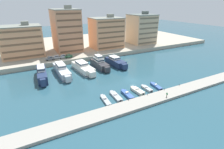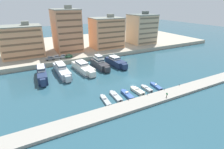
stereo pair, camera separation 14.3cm
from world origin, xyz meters
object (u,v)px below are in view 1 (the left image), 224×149
(car_silver_mid_left, at_px, (63,56))
(car_green_center_left, at_px, (68,56))
(yacht_silver_left, at_px, (62,70))
(pedestrian_near_edge, at_px, (167,94))
(yacht_charcoal_center_left, at_px, (100,63))
(yacht_navy_center, at_px, (116,62))
(motorboat_grey_left, at_px, (116,96))
(motorboat_grey_center, at_px, (147,88))
(yacht_ivory_mid_left, at_px, (83,68))
(yacht_navy_far_left, at_px, (42,74))
(motorboat_cream_center_left, at_px, (137,91))
(motorboat_blue_mid_left, at_px, (127,94))
(car_grey_far_left, at_px, (50,58))
(motorboat_blue_center_right, at_px, (156,86))
(car_silver_left, at_px, (56,57))
(motorboat_grey_far_left, at_px, (105,100))

(car_silver_mid_left, bearing_deg, car_green_center_left, -13.23)
(yacht_silver_left, bearing_deg, pedestrian_near_edge, -56.27)
(yacht_charcoal_center_left, bearing_deg, yacht_navy_center, -7.14)
(car_silver_mid_left, bearing_deg, motorboat_grey_left, -81.67)
(yacht_charcoal_center_left, bearing_deg, motorboat_grey_center, -78.99)
(yacht_ivory_mid_left, height_order, yacht_charcoal_center_left, yacht_charcoal_center_left)
(yacht_navy_center, bearing_deg, yacht_navy_far_left, 179.21)
(motorboat_cream_center_left, xyz_separation_m, car_green_center_left, (-12.45, 45.56, 2.78))
(yacht_ivory_mid_left, height_order, car_silver_mid_left, yacht_ivory_mid_left)
(motorboat_blue_mid_left, relative_size, car_grey_far_left, 1.81)
(yacht_ivory_mid_left, height_order, motorboat_blue_center_right, yacht_ivory_mid_left)
(yacht_navy_far_left, relative_size, car_green_center_left, 4.53)
(yacht_silver_left, bearing_deg, car_silver_left, 85.91)
(yacht_navy_far_left, xyz_separation_m, car_green_center_left, (15.85, 16.70, 1.23))
(motorboat_grey_far_left, bearing_deg, yacht_ivory_mid_left, 84.76)
(yacht_navy_center, relative_size, car_green_center_left, 3.87)
(motorboat_grey_far_left, xyz_separation_m, car_silver_left, (-5.78, 46.79, 2.92))
(motorboat_grey_far_left, xyz_separation_m, motorboat_blue_mid_left, (8.26, -0.24, 0.08))
(yacht_ivory_mid_left, bearing_deg, yacht_charcoal_center_left, 4.69)
(motorboat_grey_center, bearing_deg, motorboat_blue_center_right, -2.12)
(motorboat_grey_left, bearing_deg, car_silver_left, 102.37)
(motorboat_blue_center_right, distance_m, car_grey_far_left, 55.17)
(car_silver_mid_left, distance_m, car_green_center_left, 2.91)
(motorboat_grey_far_left, xyz_separation_m, car_silver_mid_left, (-2.39, 46.51, 2.92))
(yacht_ivory_mid_left, distance_m, motorboat_grey_left, 28.25)
(yacht_navy_far_left, xyz_separation_m, car_grey_far_left, (6.23, 16.81, 1.23))
(car_grey_far_left, bearing_deg, yacht_silver_left, -82.27)
(motorboat_grey_left, height_order, motorboat_blue_mid_left, motorboat_blue_mid_left)
(motorboat_blue_mid_left, distance_m, car_grey_far_left, 49.46)
(motorboat_cream_center_left, bearing_deg, yacht_navy_far_left, 134.44)
(yacht_charcoal_center_left, height_order, yacht_navy_center, yacht_charcoal_center_left)
(yacht_charcoal_center_left, relative_size, motorboat_cream_center_left, 2.46)
(pedestrian_near_edge, bearing_deg, motorboat_grey_left, 147.27)
(motorboat_grey_left, relative_size, car_grey_far_left, 1.90)
(yacht_navy_center, height_order, motorboat_grey_far_left, yacht_navy_center)
(car_grey_far_left, distance_m, car_silver_mid_left, 6.81)
(motorboat_blue_mid_left, bearing_deg, car_silver_mid_left, 102.83)
(yacht_navy_center, height_order, motorboat_grey_center, yacht_navy_center)
(motorboat_blue_center_right, relative_size, car_silver_mid_left, 1.64)
(motorboat_blue_center_right, distance_m, car_silver_left, 54.07)
(car_green_center_left, bearing_deg, yacht_ivory_mid_left, -82.52)
(yacht_ivory_mid_left, height_order, pedestrian_near_edge, yacht_ivory_mid_left)
(motorboat_grey_center, height_order, pedestrian_near_edge, pedestrian_near_edge)
(car_grey_far_left, bearing_deg, car_green_center_left, -0.66)
(car_silver_mid_left, bearing_deg, yacht_navy_far_left, -126.86)
(motorboat_blue_center_right, bearing_deg, car_grey_far_left, 123.85)
(motorboat_grey_center, height_order, car_green_center_left, car_green_center_left)
(motorboat_cream_center_left, bearing_deg, car_silver_left, 111.88)
(motorboat_grey_far_left, relative_size, motorboat_grey_center, 1.28)
(motorboat_blue_mid_left, height_order, car_silver_mid_left, car_silver_mid_left)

